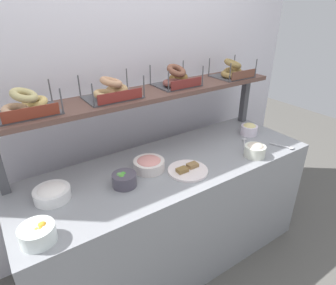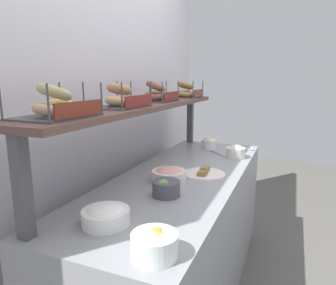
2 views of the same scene
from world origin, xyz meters
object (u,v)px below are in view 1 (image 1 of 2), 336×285
(bowl_egg_salad, at_px, (249,129))
(bagel_basket_plain, at_px, (26,105))
(bowl_veggie_mix, at_px, (124,179))
(bowl_lox_spread, at_px, (149,164))
(serving_plate_white, at_px, (188,170))
(bagel_basket_sesame, at_px, (112,91))
(bagel_basket_cinnamon_raisin, at_px, (176,79))
(bowl_fruit_salad, at_px, (38,234))
(serving_spoon_by_edge, at_px, (286,147))
(bowl_cream_cheese, at_px, (52,193))
(serving_spoon_near_plate, at_px, (244,141))
(bagel_basket_everything, at_px, (232,71))
(bowl_potato_salad, at_px, (255,150))

(bowl_egg_salad, distance_m, bagel_basket_plain, 1.61)
(bowl_veggie_mix, relative_size, bowl_lox_spread, 0.72)
(serving_plate_white, height_order, bagel_basket_sesame, bagel_basket_sesame)
(bagel_basket_sesame, bearing_deg, bagel_basket_cinnamon_raisin, 1.36)
(bowl_fruit_salad, height_order, serving_spoon_by_edge, bowl_fruit_salad)
(bowl_egg_salad, height_order, serving_spoon_by_edge, bowl_egg_salad)
(bagel_basket_cinnamon_raisin, bearing_deg, bowl_egg_salad, -24.72)
(bowl_cream_cheese, relative_size, bagel_basket_cinnamon_raisin, 0.66)
(bowl_lox_spread, bearing_deg, serving_spoon_near_plate, -4.87)
(bowl_lox_spread, distance_m, serving_spoon_near_plate, 0.81)
(serving_plate_white, distance_m, bagel_basket_everything, 0.94)
(bagel_basket_sesame, height_order, bagel_basket_everything, bagel_basket_everything)
(bowl_fruit_salad, xyz_separation_m, bagel_basket_sesame, (0.62, 0.50, 0.43))
(bowl_egg_salad, xyz_separation_m, bowl_cream_cheese, (-1.53, 0.02, -0.01))
(serving_spoon_by_edge, bearing_deg, bagel_basket_sesame, 153.05)
(bagel_basket_sesame, bearing_deg, serving_spoon_near_plate, -19.40)
(bowl_fruit_salad, relative_size, bowl_cream_cheese, 0.81)
(serving_spoon_by_edge, bearing_deg, bowl_potato_salad, 170.70)
(bowl_potato_salad, xyz_separation_m, serving_spoon_near_plate, (0.11, 0.19, -0.04))
(serving_spoon_by_edge, bearing_deg, serving_plate_white, 169.67)
(bowl_cream_cheese, bearing_deg, bowl_lox_spread, -3.37)
(bowl_potato_salad, height_order, bagel_basket_sesame, bagel_basket_sesame)
(bowl_lox_spread, distance_m, bagel_basket_sesame, 0.51)
(bagel_basket_plain, bearing_deg, bagel_basket_sesame, 0.10)
(bowl_potato_salad, bearing_deg, bowl_fruit_salad, 179.67)
(bowl_cream_cheese, distance_m, bagel_basket_cinnamon_raisin, 1.10)
(bowl_lox_spread, bearing_deg, bowl_egg_salad, 0.70)
(bowl_egg_salad, relative_size, serving_spoon_by_edge, 0.81)
(bowl_egg_salad, xyz_separation_m, bagel_basket_everything, (-0.04, 0.21, 0.43))
(bowl_veggie_mix, height_order, bowl_lox_spread, bowl_veggie_mix)
(bowl_fruit_salad, relative_size, bagel_basket_plain, 0.49)
(bowl_cream_cheese, bearing_deg, bagel_basket_sesame, 23.82)
(bowl_cream_cheese, distance_m, bagel_basket_sesame, 0.69)
(serving_spoon_near_plate, xyz_separation_m, serving_spoon_by_edge, (0.19, -0.24, 0.00))
(serving_plate_white, bearing_deg, bagel_basket_cinnamon_raisin, 64.12)
(bowl_potato_salad, height_order, bagel_basket_cinnamon_raisin, bagel_basket_cinnamon_raisin)
(bowl_egg_salad, xyz_separation_m, bowl_veggie_mix, (-1.15, -0.08, -0.01))
(bowl_veggie_mix, relative_size, serving_plate_white, 0.56)
(bagel_basket_plain, bearing_deg, bagel_basket_everything, -0.99)
(bowl_potato_salad, relative_size, serving_spoon_near_plate, 1.01)
(bowl_lox_spread, height_order, bagel_basket_everything, bagel_basket_everything)
(bowl_cream_cheese, height_order, serving_plate_white, bowl_cream_cheese)
(bagel_basket_plain, bearing_deg, bowl_lox_spread, -22.78)
(bowl_fruit_salad, distance_m, bagel_basket_plain, 0.68)
(bowl_lox_spread, distance_m, bowl_cream_cheese, 0.59)
(bowl_veggie_mix, bearing_deg, serving_spoon_near_plate, 0.15)
(bowl_potato_salad, xyz_separation_m, bowl_fruit_salad, (-1.43, 0.01, -0.01))
(bowl_fruit_salad, height_order, bagel_basket_plain, bagel_basket_plain)
(serving_spoon_near_plate, xyz_separation_m, bagel_basket_everything, (0.10, 0.29, 0.47))
(bowl_lox_spread, relative_size, serving_plate_white, 0.78)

